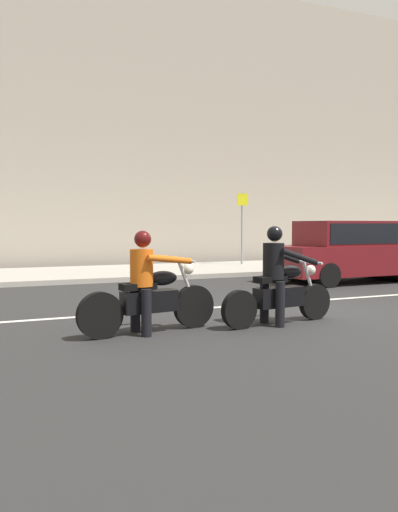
{
  "coord_description": "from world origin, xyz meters",
  "views": [
    {
      "loc": [
        -5.34,
        -7.87,
        1.61
      ],
      "look_at": [
        -2.17,
        -0.19,
        1.09
      ],
      "focal_mm": 34.9,
      "sensor_mm": 36.0,
      "label": 1
    }
  ],
  "objects_px": {
    "street_sign_post": "(242,221)",
    "motorcycle_with_rider_black_leather": "(278,284)",
    "parked_sedan_maroon": "(349,251)",
    "motorcycle_with_rider_orange_stripe": "(149,291)"
  },
  "relations": [
    {
      "from": "street_sign_post",
      "to": "parked_sedan_maroon",
      "type": "bearing_deg",
      "value": -82.88
    },
    {
      "from": "street_sign_post",
      "to": "motorcycle_with_rider_black_leather",
      "type": "bearing_deg",
      "value": -114.19
    },
    {
      "from": "motorcycle_with_rider_orange_stripe",
      "to": "motorcycle_with_rider_black_leather",
      "type": "xyz_separation_m",
      "value": [
        2.14,
        -0.16,
        0.02
      ]
    },
    {
      "from": "motorcycle_with_rider_orange_stripe",
      "to": "parked_sedan_maroon",
      "type": "xyz_separation_m",
      "value": [
        7.11,
        4.21,
        0.25
      ]
    },
    {
      "from": "motorcycle_with_rider_orange_stripe",
      "to": "motorcycle_with_rider_black_leather",
      "type": "relative_size",
      "value": 1.01
    },
    {
      "from": "parked_sedan_maroon",
      "to": "motorcycle_with_rider_black_leather",
      "type": "bearing_deg",
      "value": -138.65
    },
    {
      "from": "motorcycle_with_rider_black_leather",
      "to": "parked_sedan_maroon",
      "type": "height_order",
      "value": "parked_sedan_maroon"
    },
    {
      "from": "motorcycle_with_rider_orange_stripe",
      "to": "motorcycle_with_rider_black_leather",
      "type": "distance_m",
      "value": 2.14
    },
    {
      "from": "motorcycle_with_rider_orange_stripe",
      "to": "parked_sedan_maroon",
      "type": "height_order",
      "value": "parked_sedan_maroon"
    },
    {
      "from": "motorcycle_with_rider_orange_stripe",
      "to": "parked_sedan_maroon",
      "type": "distance_m",
      "value": 8.27
    }
  ]
}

